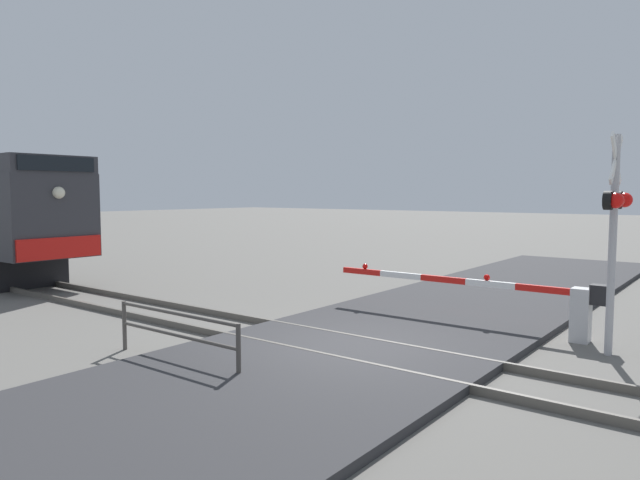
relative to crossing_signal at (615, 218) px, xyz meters
The scene contains 7 objects.
ground_plane 5.48m from the crossing_signal, 125.95° to the left, with size 160.00×160.00×0.00m, color #605E59.
rail_track_left 5.85m from the crossing_signal, 132.25° to the left, with size 0.08×80.00×0.15m, color #59544C.
rail_track_right 5.11m from the crossing_signal, 118.46° to the left, with size 0.08×80.00×0.15m, color #59544C.
road_surface 5.45m from the crossing_signal, 125.95° to the left, with size 36.00×5.36×0.14m, color #2D2D30.
crossing_signal is the anchor object (origin of this frame).
crossing_gate 2.51m from the crossing_signal, 66.40° to the left, with size 0.36×6.41×1.22m.
guard_railing 8.23m from the crossing_signal, 131.41° to the left, with size 0.08×3.21×0.95m.
Camera 1 is at (-8.86, -6.04, 3.04)m, focal length 32.32 mm.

